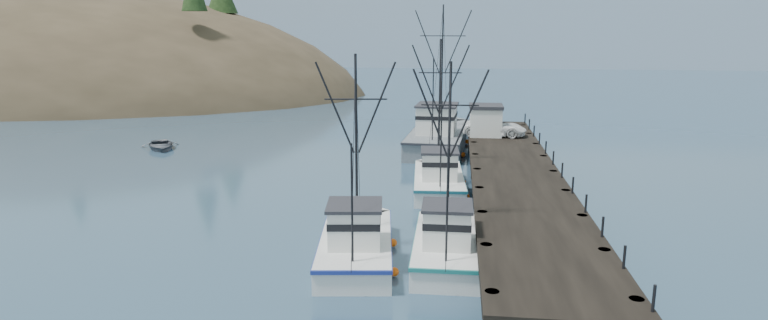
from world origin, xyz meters
TOP-DOWN VIEW (x-y plane):
  - ground at (0.00, 0.00)m, footprint 400.00×400.00m
  - pier at (14.00, 16.00)m, footprint 6.00×44.00m
  - headland at (-74.95, 78.61)m, footprint 134.80×78.00m
  - distant_ridge at (10.00, 170.00)m, footprint 360.00×40.00m
  - distant_ridge_far at (-40.00, 185.00)m, footprint 180.00×25.00m
  - moored_sailboats at (-41.35, 59.01)m, footprint 11.44×13.59m
  - trawler_near at (9.56, 4.15)m, footprint 3.37×10.01m
  - trawler_mid at (4.91, 3.79)m, footprint 4.70×10.82m
  - trawler_far at (8.69, 17.44)m, footprint 4.07×10.91m
  - work_vessel at (8.19, 33.33)m, footprint 6.11×17.25m
  - pier_shed at (12.50, 29.46)m, footprint 3.00×3.20m
  - pickup_truck at (13.29, 29.27)m, footprint 5.94×3.23m
  - motorboat at (-18.84, 29.21)m, footprint 5.66×6.17m

SIDE VIEW (x-z plane):
  - headland at x=-74.95m, z-range -30.05..20.95m
  - ground at x=0.00m, z-range 0.00..0.00m
  - distant_ridge at x=10.00m, z-range -13.00..13.00m
  - distant_ridge_far at x=-40.00m, z-range -9.00..9.00m
  - motorboat at x=-18.84m, z-range -0.52..0.52m
  - moored_sailboats at x=-41.35m, z-range -2.84..3.51m
  - trawler_mid at x=4.91m, z-range -4.54..6.18m
  - trawler_near at x=9.56m, z-range -4.36..6.00m
  - trawler_far at x=8.69m, z-range -4.78..6.42m
  - work_vessel at x=8.19m, z-range -5.86..8.31m
  - pier at x=14.00m, z-range 0.69..2.69m
  - pickup_truck at x=13.29m, z-range 2.00..3.58m
  - pier_shed at x=12.50m, z-range 2.02..4.82m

